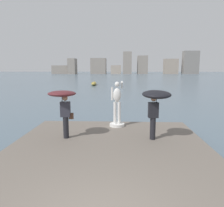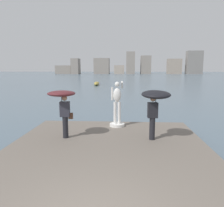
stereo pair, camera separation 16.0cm
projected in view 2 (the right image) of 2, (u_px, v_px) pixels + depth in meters
name	position (u px, v px, depth m)	size (l,w,h in m)	color
ground_plane	(122.00, 85.00, 43.25)	(400.00, 400.00, 0.00)	slate
pier	(103.00, 174.00, 6.21)	(7.31, 10.90, 0.40)	#70665B
statue_white_figure	(117.00, 108.00, 10.50)	(0.72, 0.92, 2.20)	white
onlooker_left	(63.00, 100.00, 8.63)	(1.19, 1.19, 1.93)	black
onlooker_right	(155.00, 99.00, 8.42)	(1.22, 1.24, 1.98)	black
boat_mid	(97.00, 83.00, 42.92)	(1.35, 5.30, 0.64)	#B2993D
distant_skyline	(132.00, 66.00, 134.19)	(89.70, 13.73, 13.69)	gray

